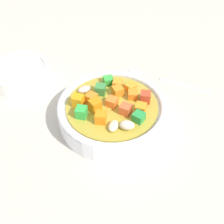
% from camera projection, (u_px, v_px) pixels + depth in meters
% --- Properties ---
extents(ground_plane, '(1.40, 1.40, 0.02)m').
position_uv_depth(ground_plane, '(112.00, 123.00, 0.50)').
color(ground_plane, '#BAB2A0').
extents(soup_bowl_main, '(0.19, 0.19, 0.06)m').
position_uv_depth(soup_bowl_main, '(112.00, 111.00, 0.48)').
color(soup_bowl_main, white).
rests_on(soup_bowl_main, ground_plane).
extents(spoon, '(0.06, 0.18, 0.01)m').
position_uv_depth(spoon, '(161.00, 78.00, 0.58)').
color(spoon, silver).
rests_on(spoon, ground_plane).
extents(side_bowl_small, '(0.13, 0.13, 0.04)m').
position_uv_depth(side_bowl_small, '(20.00, 73.00, 0.57)').
color(side_bowl_small, white).
rests_on(side_bowl_small, ground_plane).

